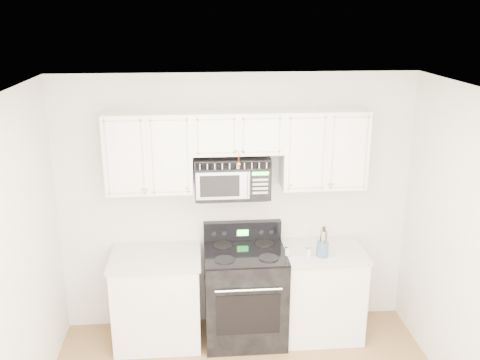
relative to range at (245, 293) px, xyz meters
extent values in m
cube|color=white|center=(-0.06, -1.42, 2.12)|extent=(3.50, 3.50, 0.01)
cube|color=silver|center=(-0.06, 0.33, 0.82)|extent=(3.50, 0.01, 2.60)
cube|color=white|center=(-0.86, 0.01, -0.04)|extent=(0.82, 0.63, 0.88)
cube|color=silver|center=(-0.86, 0.01, 0.42)|extent=(0.86, 0.65, 0.04)
cube|color=black|center=(-0.86, 0.05, -0.43)|extent=(0.82, 0.55, 0.10)
cube|color=white|center=(0.74, 0.01, -0.04)|extent=(0.82, 0.63, 0.88)
cube|color=silver|center=(0.74, 0.01, 0.42)|extent=(0.86, 0.65, 0.04)
cube|color=black|center=(0.74, 0.05, -0.43)|extent=(0.82, 0.55, 0.10)
cube|color=black|center=(0.00, -0.01, -0.02)|extent=(0.78, 0.67, 0.92)
cube|color=black|center=(0.00, -0.34, -0.03)|extent=(0.60, 0.01, 0.41)
cylinder|color=silver|center=(0.00, -0.37, 0.24)|extent=(0.62, 0.02, 0.02)
cube|color=black|center=(0.00, -0.01, 0.44)|extent=(0.78, 0.67, 0.02)
cube|color=black|center=(0.00, 0.29, 0.54)|extent=(0.78, 0.08, 0.21)
cube|color=#20F03C|center=(0.00, 0.24, 0.54)|extent=(0.11, 0.00, 0.06)
cube|color=white|center=(-0.88, 0.16, 1.41)|extent=(0.80, 0.33, 0.75)
cube|color=white|center=(0.76, 0.16, 1.41)|extent=(0.80, 0.33, 0.75)
cube|color=white|center=(-0.06, 0.16, 1.59)|extent=(0.84, 0.33, 0.39)
sphere|color=gold|center=(-0.90, -0.02, 1.12)|extent=(0.03, 0.03, 0.03)
sphere|color=gold|center=(-0.54, -0.02, 1.12)|extent=(0.03, 0.03, 0.03)
sphere|color=gold|center=(0.42, -0.02, 1.12)|extent=(0.03, 0.03, 0.03)
sphere|color=gold|center=(0.78, -0.02, 1.12)|extent=(0.03, 0.03, 0.03)
sphere|color=gold|center=(-0.09, -0.02, 1.46)|extent=(0.03, 0.03, 0.03)
sphere|color=gold|center=(-0.03, -0.02, 1.46)|extent=(0.03, 0.03, 0.03)
cylinder|color=red|center=(-0.06, -0.02, 1.40)|extent=(0.01, 0.00, 0.12)
sphere|color=gold|center=(-0.06, -0.02, 1.33)|extent=(0.04, 0.04, 0.04)
cube|color=black|center=(-0.11, 0.15, 1.16)|extent=(0.71, 0.35, 0.39)
cube|color=#B8B4AE|center=(-0.11, -0.02, 1.31)|extent=(0.69, 0.01, 0.07)
cube|color=#A4A4A4|center=(-0.21, -0.03, 1.13)|extent=(0.50, 0.01, 0.26)
cube|color=black|center=(-0.24, -0.04, 1.13)|extent=(0.36, 0.01, 0.20)
cube|color=black|center=(0.14, -0.03, 1.13)|extent=(0.19, 0.01, 0.26)
cube|color=#20F03C|center=(0.14, -0.04, 1.24)|extent=(0.15, 0.00, 0.03)
cylinder|color=silver|center=(0.03, -0.07, 1.13)|extent=(0.02, 0.02, 0.22)
cylinder|color=slate|center=(0.72, -0.14, 0.51)|extent=(0.11, 0.11, 0.14)
cylinder|color=#99794A|center=(0.75, -0.14, 0.58)|extent=(0.01, 0.01, 0.25)
cylinder|color=black|center=(0.71, -0.11, 0.59)|extent=(0.01, 0.01, 0.26)
cylinder|color=#99794A|center=(0.71, -0.16, 0.60)|extent=(0.01, 0.01, 0.28)
cylinder|color=black|center=(0.75, -0.13, 0.58)|extent=(0.01, 0.01, 0.25)
cylinder|color=silver|center=(0.39, -0.11, 0.48)|extent=(0.04, 0.04, 0.09)
cylinder|color=silver|center=(0.39, -0.11, 0.54)|extent=(0.05, 0.05, 0.02)
cylinder|color=silver|center=(0.59, -0.14, 0.48)|extent=(0.04, 0.04, 0.09)
cylinder|color=silver|center=(0.59, -0.14, 0.53)|extent=(0.04, 0.04, 0.02)
camera|label=1|loc=(-0.44, -4.66, 2.67)|focal=40.00mm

